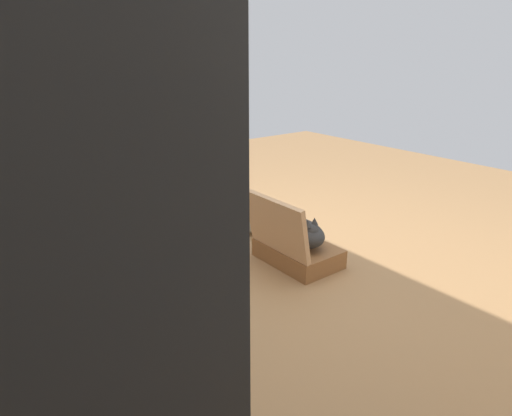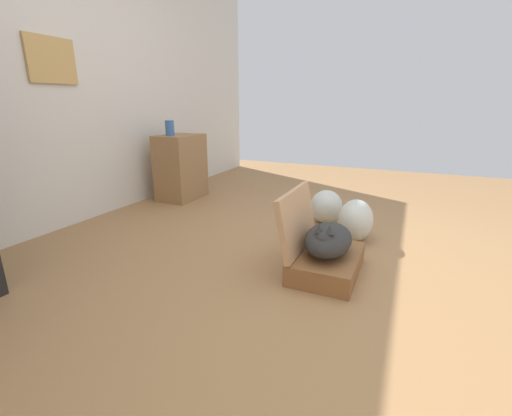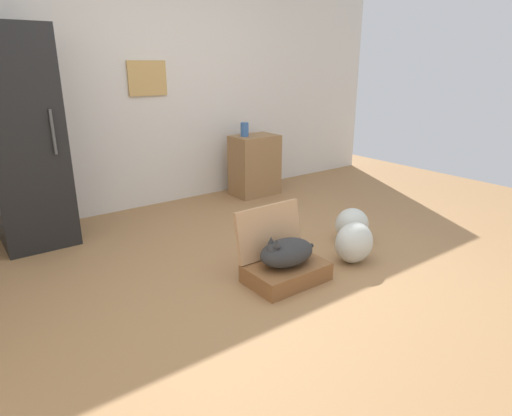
{
  "view_description": "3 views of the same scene",
  "coord_description": "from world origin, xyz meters",
  "px_view_note": "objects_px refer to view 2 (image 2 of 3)",
  "views": [
    {
      "loc": [
        -2.1,
        1.9,
        1.41
      ],
      "look_at": [
        0.06,
        0.24,
        0.44
      ],
      "focal_mm": 31.01,
      "sensor_mm": 36.0,
      "label": 1
    },
    {
      "loc": [
        -2.03,
        -0.46,
        1.02
      ],
      "look_at": [
        0.15,
        0.52,
        0.3
      ],
      "focal_mm": 24.25,
      "sensor_mm": 36.0,
      "label": 2
    },
    {
      "loc": [
        -1.91,
        -2.19,
        1.5
      ],
      "look_at": [
        -0.19,
        0.12,
        0.54
      ],
      "focal_mm": 30.59,
      "sensor_mm": 36.0,
      "label": 3
    }
  ],
  "objects_px": {
    "plastic_bag_white": "(355,220)",
    "vase_tall": "(170,128)",
    "suitcase_base": "(327,263)",
    "cat": "(328,240)",
    "plastic_bag_clear": "(326,207)",
    "side_table": "(181,167)"
  },
  "relations": [
    {
      "from": "suitcase_base",
      "to": "cat",
      "type": "bearing_deg",
      "value": 177.04
    },
    {
      "from": "plastic_bag_white",
      "to": "vase_tall",
      "type": "xyz_separation_m",
      "value": [
        0.36,
        1.98,
        0.62
      ]
    },
    {
      "from": "suitcase_base",
      "to": "plastic_bag_clear",
      "type": "xyz_separation_m",
      "value": [
        0.95,
        0.23,
        0.08
      ]
    },
    {
      "from": "cat",
      "to": "plastic_bag_white",
      "type": "bearing_deg",
      "value": -6.33
    },
    {
      "from": "side_table",
      "to": "vase_tall",
      "type": "height_order",
      "value": "vase_tall"
    },
    {
      "from": "cat",
      "to": "vase_tall",
      "type": "distance_m",
      "value": 2.23
    },
    {
      "from": "plastic_bag_clear",
      "to": "suitcase_base",
      "type": "bearing_deg",
      "value": -166.35
    },
    {
      "from": "cat",
      "to": "vase_tall",
      "type": "height_order",
      "value": "vase_tall"
    },
    {
      "from": "plastic_bag_clear",
      "to": "vase_tall",
      "type": "relative_size",
      "value": 1.93
    },
    {
      "from": "plastic_bag_clear",
      "to": "side_table",
      "type": "xyz_separation_m",
      "value": [
        0.17,
        1.67,
        0.2
      ]
    },
    {
      "from": "plastic_bag_white",
      "to": "cat",
      "type": "bearing_deg",
      "value": 173.67
    },
    {
      "from": "plastic_bag_white",
      "to": "plastic_bag_clear",
      "type": "distance_m",
      "value": 0.44
    },
    {
      "from": "suitcase_base",
      "to": "cat",
      "type": "height_order",
      "value": "cat"
    },
    {
      "from": "suitcase_base",
      "to": "plastic_bag_white",
      "type": "distance_m",
      "value": 0.64
    },
    {
      "from": "cat",
      "to": "plastic_bag_white",
      "type": "distance_m",
      "value": 0.65
    },
    {
      "from": "cat",
      "to": "side_table",
      "type": "height_order",
      "value": "side_table"
    },
    {
      "from": "suitcase_base",
      "to": "cat",
      "type": "xyz_separation_m",
      "value": [
        -0.01,
        0.0,
        0.16
      ]
    },
    {
      "from": "plastic_bag_clear",
      "to": "side_table",
      "type": "distance_m",
      "value": 1.69
    },
    {
      "from": "side_table",
      "to": "plastic_bag_white",
      "type": "bearing_deg",
      "value": -104.0
    },
    {
      "from": "plastic_bag_white",
      "to": "vase_tall",
      "type": "distance_m",
      "value": 2.11
    },
    {
      "from": "side_table",
      "to": "vase_tall",
      "type": "relative_size",
      "value": 4.49
    },
    {
      "from": "suitcase_base",
      "to": "side_table",
      "type": "bearing_deg",
      "value": 59.38
    }
  ]
}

